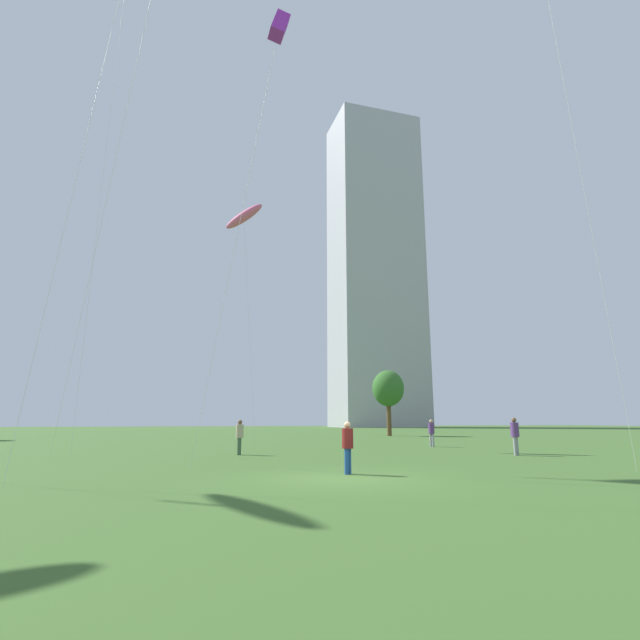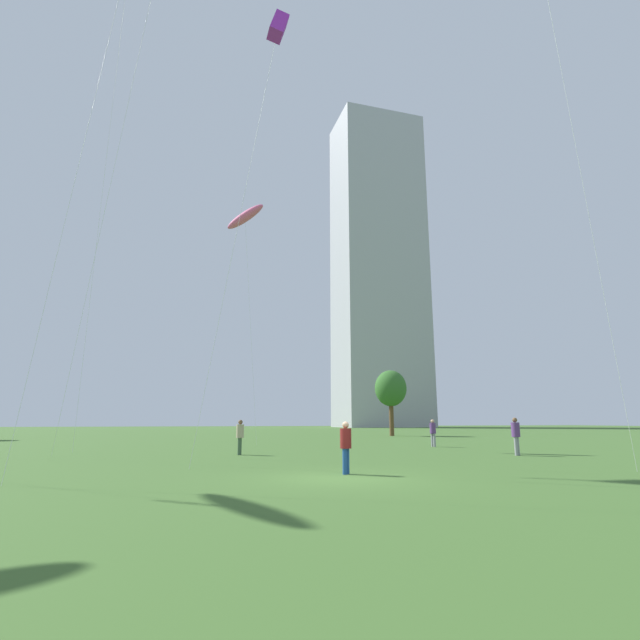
{
  "view_description": "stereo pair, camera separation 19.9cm",
  "coord_description": "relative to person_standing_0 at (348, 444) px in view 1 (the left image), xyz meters",
  "views": [
    {
      "loc": [
        -4.89,
        -14.23,
        1.69
      ],
      "look_at": [
        1.61,
        8.05,
        6.56
      ],
      "focal_mm": 26.98,
      "sensor_mm": 36.0,
      "label": 1
    },
    {
      "loc": [
        -4.7,
        -14.29,
        1.69
      ],
      "look_at": [
        1.61,
        8.05,
        6.56
      ],
      "focal_mm": 26.98,
      "sensor_mm": 36.0,
      "label": 2
    }
  ],
  "objects": [
    {
      "name": "ground",
      "position": [
        -0.49,
        -1.0,
        -0.96
      ],
      "size": [
        280.0,
        280.0,
        0.0
      ],
      "primitive_type": "plane",
      "color": "#3D6028"
    },
    {
      "name": "person_standing_0",
      "position": [
        0.0,
        0.0,
        0.0
      ],
      "size": [
        0.37,
        0.37,
        1.66
      ],
      "rotation": [
        0.0,
        0.0,
        3.94
      ],
      "color": "#1E478C",
      "rests_on": "ground"
    },
    {
      "name": "person_standing_1",
      "position": [
        10.83,
        13.99,
        0.06
      ],
      "size": [
        0.39,
        0.39,
        1.77
      ],
      "rotation": [
        0.0,
        0.0,
        5.15
      ],
      "color": "gray",
      "rests_on": "ground"
    },
    {
      "name": "person_standing_2",
      "position": [
        -2.3,
        9.9,
        0.04
      ],
      "size": [
        0.38,
        0.38,
        1.73
      ],
      "rotation": [
        0.0,
        0.0,
        1.2
      ],
      "color": "#3F593F",
      "rests_on": "ground"
    },
    {
      "name": "person_standing_3",
      "position": [
        10.88,
        5.7,
        0.11
      ],
      "size": [
        0.41,
        0.41,
        1.84
      ],
      "rotation": [
        0.0,
        0.0,
        3.66
      ],
      "color": "gray",
      "rests_on": "ground"
    },
    {
      "name": "kite_flying_0",
      "position": [
        -2.13,
        2.21,
        17.32
      ],
      "size": [
        3.21,
        1.43,
        19.18
      ],
      "color": "silver",
      "rests_on": "ground"
    },
    {
      "name": "kite_flying_2",
      "position": [
        -1.6,
        17.32,
        15.12
      ],
      "size": [
        3.07,
        3.65,
        17.04
      ],
      "color": "silver",
      "rests_on": "ground"
    },
    {
      "name": "park_tree_0",
      "position": [
        17.78,
        36.11,
        4.33
      ],
      "size": [
        3.63,
        3.63,
        7.41
      ],
      "color": "brown",
      "rests_on": "ground"
    },
    {
      "name": "distant_highrise_0",
      "position": [
        46.04,
        105.13,
        43.51
      ],
      "size": [
        23.69,
        16.67,
        88.94
      ],
      "primitive_type": "cube",
      "rotation": [
        0.0,
        0.0,
        0.01
      ],
      "color": "#A8A8AD",
      "rests_on": "ground"
    }
  ]
}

